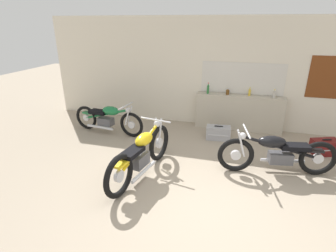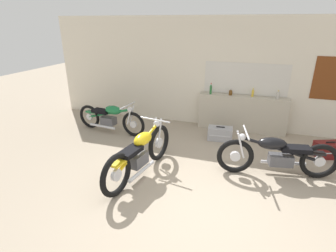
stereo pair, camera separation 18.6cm
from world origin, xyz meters
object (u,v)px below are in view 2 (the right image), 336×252
hard_case_silver (220,133)px  hard_case_darkred (329,150)px  motorcycle_black (277,155)px  motorcycle_yellow (140,154)px  bottle_left_center (231,92)px  bottle_right_center (278,95)px  motorcycle_green (110,117)px  bottle_center (253,93)px  bottle_leftmost (211,89)px

hard_case_silver → hard_case_darkred: (2.28, -0.16, 0.00)m
motorcycle_black → motorcycle_yellow: size_ratio=1.02×
bottle_left_center → bottle_right_center: bearing=0.6°
motorcycle_black → motorcycle_yellow: bearing=-162.1°
motorcycle_yellow → hard_case_darkred: size_ratio=3.31×
bottle_right_center → hard_case_darkred: 1.65m
bottle_left_center → motorcycle_yellow: bottle_left_center is taller
bottle_left_center → motorcycle_green: (-2.83, -1.16, -0.59)m
bottle_left_center → bottle_center: (0.53, 0.04, 0.02)m
bottle_right_center → motorcycle_black: size_ratio=0.10×
motorcycle_black → motorcycle_yellow: 2.47m
bottle_center → motorcycle_black: bearing=-75.5°
bottle_right_center → hard_case_darkred: (1.06, -0.95, -0.84)m
bottle_right_center → motorcycle_yellow: (-2.40, -2.81, -0.57)m
bottle_right_center → hard_case_silver: bottle_right_center is taller
bottle_center → motorcycle_green: bearing=-160.4°
motorcycle_green → hard_case_silver: size_ratio=3.31×
bottle_leftmost → bottle_center: bearing=4.5°
motorcycle_green → bottle_left_center: bearing=22.2°
motorcycle_yellow → hard_case_silver: (1.18, 2.02, -0.28)m
motorcycle_black → motorcycle_green: motorcycle_black is taller
motorcycle_black → bottle_left_center: bearing=117.8°
motorcycle_black → hard_case_darkred: 1.58m
bottle_left_center → motorcycle_green: bearing=-157.8°
bottle_left_center → bottle_right_center: size_ratio=0.79×
bottle_left_center → bottle_center: size_ratio=0.77×
bottle_right_center → motorcycle_black: 2.13m
bottle_leftmost → bottle_right_center: bearing=1.8°
bottle_right_center → motorcycle_black: (-0.04, -2.05, -0.59)m
hard_case_darkred → bottle_left_center: bearing=156.8°
bottle_right_center → motorcycle_yellow: bottle_right_center is taller
bottle_center → motorcycle_black: bottle_center is taller
bottle_left_center → motorcycle_yellow: size_ratio=0.08×
bottle_left_center → motorcycle_black: bearing=-62.2°
bottle_leftmost → bottle_left_center: bottle_leftmost is taller
bottle_right_center → bottle_leftmost: bearing=-178.2°
bottle_leftmost → hard_case_darkred: (2.67, -0.90, -0.88)m
bottle_right_center → motorcycle_green: 4.15m
bottle_left_center → hard_case_darkred: bearing=-23.2°
bottle_left_center → motorcycle_black: 2.37m
bottle_center → motorcycle_yellow: bottle_center is taller
bottle_left_center → motorcycle_yellow: (-1.28, -2.79, -0.55)m
motorcycle_green → hard_case_darkred: motorcycle_green is taller
motorcycle_black → bottle_leftmost: bearing=128.2°
bottle_right_center → hard_case_silver: (-1.22, -0.78, -0.85)m
hard_case_darkred → motorcycle_black: bearing=-135.1°
motorcycle_green → hard_case_darkred: bearing=2.5°
bottle_leftmost → bottle_right_center: (1.61, 0.05, -0.04)m
bottle_right_center → hard_case_darkred: bearing=-41.7°
bottle_leftmost → hard_case_silver: (0.40, -0.73, -0.88)m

